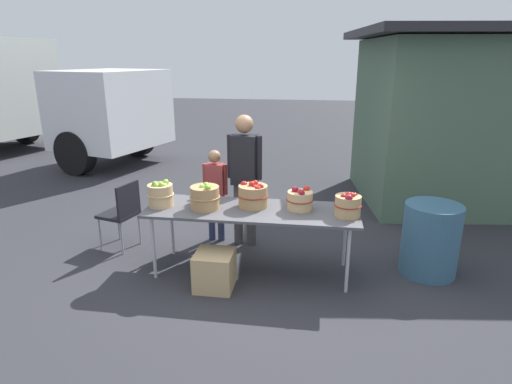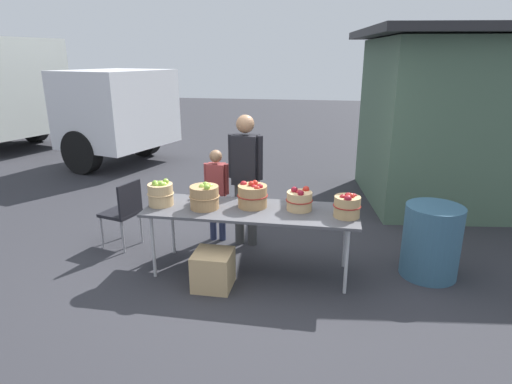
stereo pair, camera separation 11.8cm
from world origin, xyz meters
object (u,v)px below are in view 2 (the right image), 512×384
object	(u,v)px
vendor_adult	(246,171)
trash_barrel	(431,241)
apple_basket_red_1	(299,200)
market_table	(251,212)
child_customer	(217,188)
apple_basket_red_0	(253,195)
apple_basket_red_2	(347,205)
folding_chair	(124,209)
apple_basket_green_1	(205,197)
apple_basket_green_0	(161,193)
produce_crate	(213,270)
box_truck	(7,91)

from	to	relation	value
vendor_adult	trash_barrel	size ratio (longest dim) A/B	2.06
apple_basket_red_1	vendor_adult	size ratio (longest dim) A/B	0.17
trash_barrel	market_table	bearing A→B (deg)	-172.45
child_customer	trash_barrel	xyz separation A→B (m)	(2.55, -0.53, -0.31)
apple_basket_red_0	child_customer	world-z (taller)	child_customer
apple_basket_red_2	folding_chair	distance (m)	2.77
market_table	apple_basket_green_1	size ratio (longest dim) A/B	6.96
apple_basket_red_0	folding_chair	distance (m)	1.77
market_table	apple_basket_red_1	world-z (taller)	apple_basket_red_1
apple_basket_green_0	apple_basket_red_0	distance (m)	1.02
apple_basket_red_0	produce_crate	xyz separation A→B (m)	(-0.34, -0.48, -0.69)
vendor_adult	produce_crate	size ratio (longest dim) A/B	4.22
apple_basket_red_1	produce_crate	bearing A→B (deg)	-150.80
produce_crate	child_customer	bearing A→B (deg)	102.50
apple_basket_red_2	folding_chair	size ratio (longest dim) A/B	0.33
market_table	apple_basket_red_1	distance (m)	0.54
apple_basket_red_0	apple_basket_red_1	xyz separation A→B (m)	(0.51, -0.01, -0.02)
vendor_adult	produce_crate	bearing A→B (deg)	89.65
apple_basket_green_0	trash_barrel	bearing A→B (deg)	5.81
vendor_adult	produce_crate	world-z (taller)	vendor_adult
apple_basket_red_2	market_table	bearing A→B (deg)	176.56
apple_basket_red_1	produce_crate	size ratio (longest dim) A/B	0.74
apple_basket_red_0	box_truck	xyz separation A→B (m)	(-7.25, 5.40, 0.61)
apple_basket_red_2	apple_basket_red_0	bearing A→B (deg)	172.22
apple_basket_red_2	vendor_adult	distance (m)	1.46
apple_basket_red_2	vendor_adult	size ratio (longest dim) A/B	0.17
apple_basket_red_0	vendor_adult	world-z (taller)	vendor_adult
apple_basket_red_2	folding_chair	world-z (taller)	apple_basket_red_2
child_customer	produce_crate	world-z (taller)	child_customer
apple_basket_red_0	box_truck	size ratio (longest dim) A/B	0.04
apple_basket_green_0	apple_basket_red_0	bearing A→B (deg)	6.75
apple_basket_red_1	box_truck	size ratio (longest dim) A/B	0.04
folding_chair	produce_crate	world-z (taller)	folding_chair
apple_basket_red_0	vendor_adult	bearing A→B (deg)	107.75
market_table	trash_barrel	size ratio (longest dim) A/B	2.84
vendor_adult	apple_basket_red_0	bearing A→B (deg)	113.83
apple_basket_green_0	apple_basket_green_1	distance (m)	0.51
market_table	produce_crate	size ratio (longest dim) A/B	5.82
market_table	apple_basket_red_1	size ratio (longest dim) A/B	7.88
apple_basket_red_1	trash_barrel	bearing A→B (deg)	7.50
trash_barrel	produce_crate	world-z (taller)	trash_barrel
vendor_adult	child_customer	world-z (taller)	vendor_adult
apple_basket_red_2	box_truck	bearing A→B (deg)	146.15
market_table	apple_basket_green_0	distance (m)	1.03
market_table	trash_barrel	world-z (taller)	trash_barrel
apple_basket_red_1	vendor_adult	bearing A→B (deg)	137.43
market_table	apple_basket_green_1	distance (m)	0.54
box_truck	folding_chair	bearing A→B (deg)	-26.10
market_table	apple_basket_red_2	bearing A→B (deg)	-3.44
produce_crate	vendor_adult	bearing A→B (deg)	83.57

